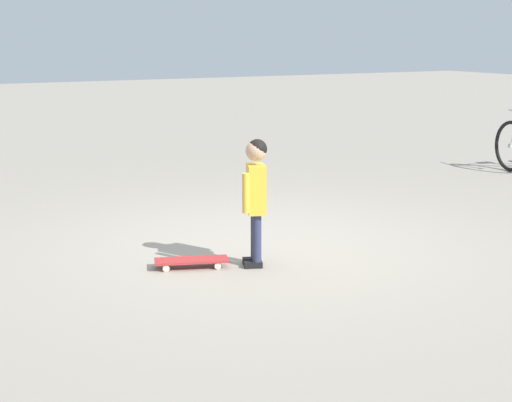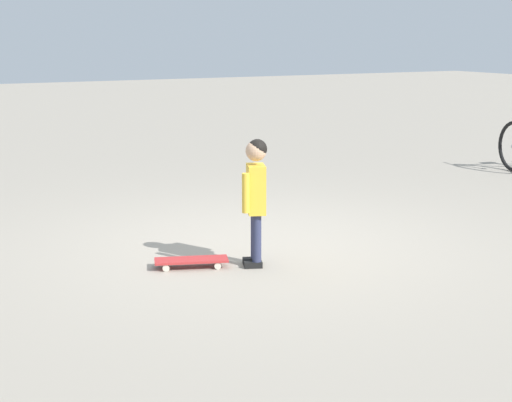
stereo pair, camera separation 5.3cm
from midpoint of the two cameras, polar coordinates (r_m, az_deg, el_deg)
ground_plane at (r=7.14m, az=0.10°, el=-3.18°), size 50.00×50.00×0.00m
child_person at (r=6.34m, az=-0.25°, el=0.94°), size 0.29×0.32×1.06m
skateboard at (r=6.45m, az=-5.00°, el=-4.39°), size 0.38×0.63×0.07m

